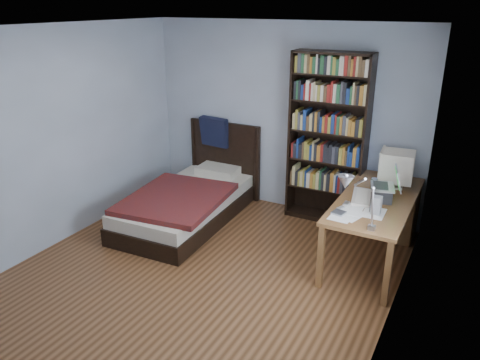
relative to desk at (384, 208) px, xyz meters
The scene contains 14 objects.
room 2.39m from the desk, 131.15° to the right, with size 4.20×4.24×2.50m.
desk is the anchor object (origin of this frame).
crt_monitor 0.56m from the desk, 28.62° to the right, with size 0.40×0.37×0.42m.
laptop 0.66m from the desk, 82.65° to the right, with size 0.38×0.36×0.39m.
desk_lamp 1.87m from the desk, 90.18° to the right, with size 0.26×0.57×0.67m.
keyboard 0.67m from the desk, 104.38° to the right, with size 0.19×0.48×0.03m, color beige.
speaker 0.97m from the desk, 85.06° to the right, with size 0.09×0.09×0.18m, color gray.
soda_can 0.46m from the desk, 109.77° to the right, with size 0.07×0.07×0.13m, color #0B3C08.
mouse 0.39m from the desk, 95.26° to the right, with size 0.06×0.11×0.04m, color silver.
phone_silver 0.90m from the desk, 106.96° to the right, with size 0.05×0.10×0.02m, color silver.
phone_grey 1.03m from the desk, 105.62° to the right, with size 0.05×0.09×0.02m, color gray.
external_drive 1.15m from the desk, 102.82° to the right, with size 0.12×0.12×0.02m, color gray.
bookshelf 1.08m from the desk, 163.10° to the left, with size 0.97×0.30×2.17m.
bed 2.45m from the desk, 166.73° to the right, with size 1.28×2.17×1.16m.
Camera 1 is at (2.39, -3.57, 2.72)m, focal length 35.00 mm.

